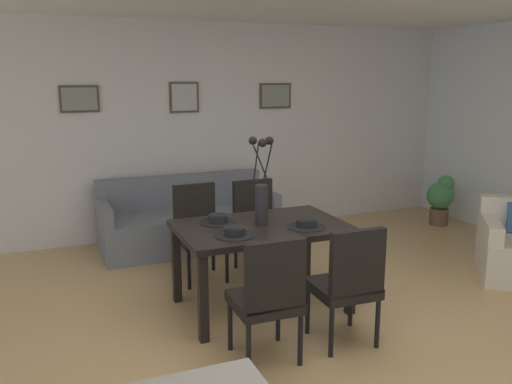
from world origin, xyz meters
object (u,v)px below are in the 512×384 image
object	(u,v)px
bowl_near_left	(235,231)
bowl_near_right	(218,218)
centerpiece_vase	(262,192)
framed_picture_right	(275,96)
dining_table	(261,235)
bowl_far_left	(306,222)
framed_picture_left	(79,99)
framed_picture_center	(184,97)
potted_plant	(441,197)
dining_chair_near_right	(198,227)
dining_chair_near_left	(269,294)
dining_chair_far_right	(257,221)
sofa	(188,223)
dining_chair_far_left	(348,280)

from	to	relation	value
bowl_near_left	bowl_near_right	size ratio (longest dim) A/B	1.00
centerpiece_vase	framed_picture_right	distance (m)	2.75
dining_table	bowl_near_right	distance (m)	0.40
centerpiece_vase	bowl_far_left	size ratio (longest dim) A/B	4.32
framed_picture_left	framed_picture_right	distance (m)	2.41
framed_picture_center	potted_plant	bearing A→B (deg)	-15.19
dining_chair_near_right	bowl_far_left	world-z (taller)	dining_chair_near_right
centerpiece_vase	framed_picture_right	world-z (taller)	framed_picture_right
bowl_near_left	dining_chair_near_left	bearing A→B (deg)	-89.72
framed_picture_right	dining_chair_far_right	bearing A→B (deg)	-120.35
potted_plant	dining_chair_near_right	bearing A→B (deg)	-170.25
bowl_near_right	framed_picture_center	bearing A→B (deg)	81.76
framed_picture_left	potted_plant	world-z (taller)	framed_picture_left
dining_chair_far_right	bowl_near_right	distance (m)	0.96
framed_picture_left	sofa	bearing A→B (deg)	-24.72
sofa	framed_picture_left	world-z (taller)	framed_picture_left
dining_chair_far_left	framed_picture_left	distance (m)	3.77
framed_picture_left	framed_picture_center	world-z (taller)	framed_picture_center
dining_chair_near_left	dining_chair_far_left	xyz separation A→B (m)	(0.64, 0.01, 0.00)
centerpiece_vase	sofa	bearing A→B (deg)	93.99
framed_picture_right	potted_plant	distance (m)	2.59
centerpiece_vase	dining_chair_near_right	bearing A→B (deg)	108.04
framed_picture_center	bowl_near_left	bearing A→B (deg)	-96.94
framed_picture_center	framed_picture_right	size ratio (longest dim) A/B	0.85
framed_picture_center	dining_chair_near_right	bearing A→B (deg)	-101.05
dining_chair_far_left	centerpiece_vase	size ratio (longest dim) A/B	1.25
sofa	framed_picture_right	bearing A→B (deg)	20.31
dining_chair_near_right	dining_chair_far_right	distance (m)	0.61
dining_chair_near_left	dining_chair_far_left	bearing A→B (deg)	0.59
dining_chair_near_left	bowl_far_left	xyz separation A→B (m)	(0.63, 0.66, 0.27)
framed_picture_right	dining_chair_far_left	bearing A→B (deg)	-105.20
dining_chair_near_left	framed_picture_left	world-z (taller)	framed_picture_left
dining_chair_near_right	framed_picture_center	xyz separation A→B (m)	(0.29, 1.49, 1.19)
dining_chair_far_right	potted_plant	size ratio (longest dim) A/B	1.37
dining_chair_near_right	dining_chair_far_right	world-z (taller)	same
bowl_near_right	potted_plant	distance (m)	3.80
bowl_far_left	bowl_near_right	bearing A→B (deg)	146.74
centerpiece_vase	bowl_far_left	world-z (taller)	centerpiece_vase
dining_chair_near_right	bowl_near_left	bearing A→B (deg)	-91.29
dining_chair_far_right	bowl_near_right	world-z (taller)	dining_chair_far_right
dining_chair_far_right	bowl_far_left	world-z (taller)	dining_chair_far_right
bowl_far_left	potted_plant	distance (m)	3.41
bowl_near_left	potted_plant	distance (m)	3.96
framed_picture_center	framed_picture_right	world-z (taller)	framed_picture_center
dining_chair_far_right	framed_picture_left	size ratio (longest dim) A/B	2.15
dining_chair_near_right	dining_chair_far_left	world-z (taller)	same
dining_chair_near_left	centerpiece_vase	xyz separation A→B (m)	(0.31, 0.86, 0.51)
bowl_near_left	framed_picture_center	size ratio (longest dim) A/B	0.47
centerpiece_vase	framed_picture_center	world-z (taller)	framed_picture_center
dining_chair_near_right	framed_picture_center	world-z (taller)	framed_picture_center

